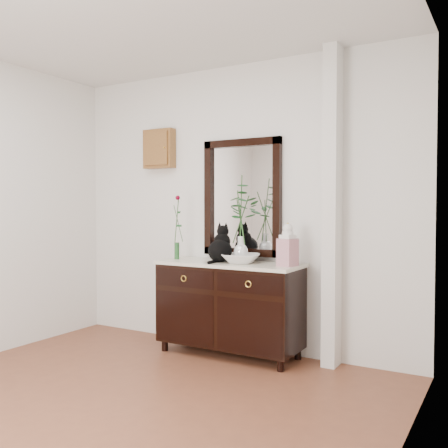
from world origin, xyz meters
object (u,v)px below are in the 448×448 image
Objects in this scene: sideboard at (229,303)px; ginger_jar at (288,244)px; lotus_bowl at (241,258)px; cat at (220,243)px.

ginger_jar is (0.57, -0.01, 0.56)m from sideboard.
lotus_bowl is 0.92× the size of ginger_jar.
ginger_jar is at bearing -6.69° from cat.
cat reaches higher than sideboard.
cat is (-0.09, -0.02, 0.55)m from sideboard.
cat is 1.00× the size of lotus_bowl.
cat is 0.25m from lotus_bowl.
sideboard is 3.58× the size of ginger_jar.
lotus_bowl is at bearing -179.17° from ginger_jar.
cat is at bearing -179.00° from ginger_jar.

